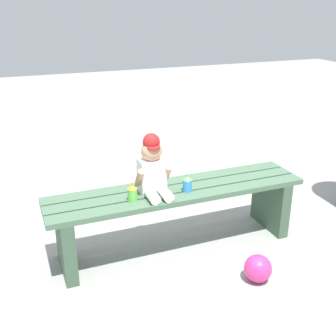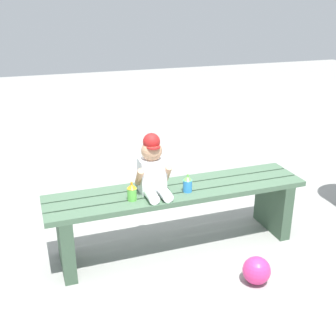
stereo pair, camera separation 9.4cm
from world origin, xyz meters
name	(u,v)px [view 1 (the left image)]	position (x,y,z in m)	size (l,w,h in m)	color
ground_plane	(177,246)	(0.00, 0.00, 0.00)	(16.00, 16.00, 0.00)	#999993
park_bench	(177,207)	(0.00, 0.00, 0.32)	(1.79, 0.39, 0.46)	#47664C
child_figure	(153,168)	(-0.18, 0.00, 0.64)	(0.23, 0.27, 0.40)	white
sippy_cup_left	(132,192)	(-0.34, -0.07, 0.52)	(0.06, 0.06, 0.12)	#66CC4C
sippy_cup_right	(187,183)	(0.04, -0.07, 0.52)	(0.06, 0.06, 0.12)	#338CE5
toy_ball	(258,268)	(0.32, -0.55, 0.09)	(0.18, 0.18, 0.18)	#E5337F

